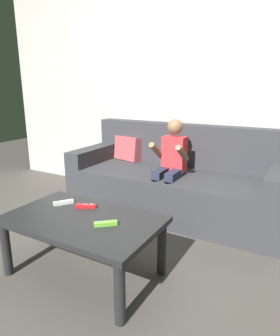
# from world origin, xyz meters

# --- Properties ---
(ground_plane) EXTENTS (9.37, 9.37, 0.00)m
(ground_plane) POSITION_xyz_m (0.00, 0.00, 0.00)
(ground_plane) COLOR #4C4742
(wall_back) EXTENTS (4.69, 0.05, 2.50)m
(wall_back) POSITION_xyz_m (0.00, 1.80, 1.25)
(wall_back) COLOR beige
(wall_back) RESTS_ON ground
(couch) EXTENTS (2.05, 0.80, 0.84)m
(couch) POSITION_xyz_m (0.16, 1.41, 0.29)
(couch) COLOR #38383D
(couch) RESTS_ON ground
(person_seated_on_couch) EXTENTS (0.30, 0.37, 0.93)m
(person_seated_on_couch) POSITION_xyz_m (0.19, 1.23, 0.54)
(person_seated_on_couch) COLOR #282D47
(person_seated_on_couch) RESTS_ON ground
(coffee_table) EXTENTS (0.99, 0.61, 0.41)m
(coffee_table) POSITION_xyz_m (0.06, 0.14, 0.35)
(coffee_table) COLOR #232326
(coffee_table) RESTS_ON ground
(game_remote_lime_near_edge) EXTENTS (0.13, 0.12, 0.03)m
(game_remote_lime_near_edge) POSITION_xyz_m (0.25, 0.12, 0.42)
(game_remote_lime_near_edge) COLOR #72C638
(game_remote_lime_near_edge) RESTS_ON coffee_table
(game_remote_white_center) EXTENTS (0.11, 0.14, 0.03)m
(game_remote_white_center) POSITION_xyz_m (-0.20, 0.25, 0.42)
(game_remote_white_center) COLOR white
(game_remote_white_center) RESTS_ON coffee_table
(game_remote_red_far_corner) EXTENTS (0.14, 0.10, 0.03)m
(game_remote_red_far_corner) POSITION_xyz_m (-0.02, 0.28, 0.42)
(game_remote_red_far_corner) COLOR red
(game_remote_red_far_corner) RESTS_ON coffee_table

